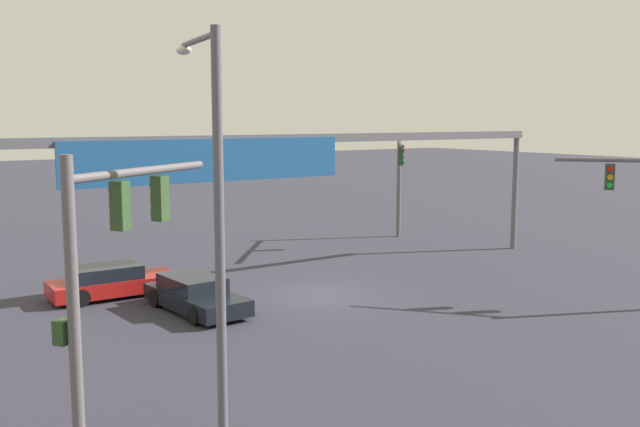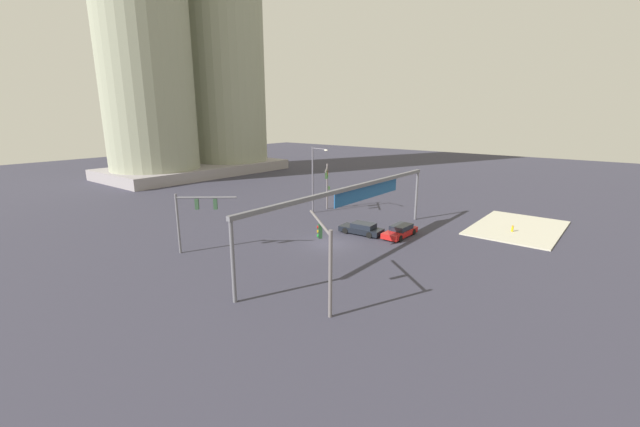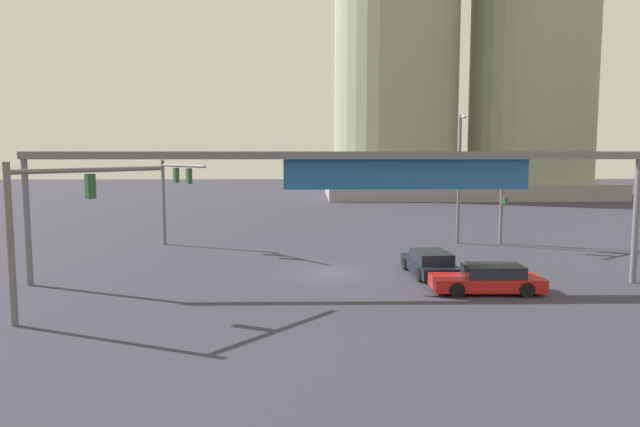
# 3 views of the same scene
# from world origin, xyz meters

# --- Properties ---
(ground_plane) EXTENTS (199.79, 199.79, 0.00)m
(ground_plane) POSITION_xyz_m (0.00, 0.00, 0.00)
(ground_plane) COLOR #323140
(sidewalk_corner) EXTENTS (12.71, 8.53, 0.15)m
(sidewalk_corner) POSITION_xyz_m (17.34, -13.15, 0.07)
(sidewalk_corner) COLOR #BBB6A1
(sidewalk_corner) RESTS_ON ground
(traffic_signal_near_corner) EXTENTS (3.60, 4.27, 5.50)m
(traffic_signal_near_corner) POSITION_xyz_m (-9.62, 7.89, 3.89)
(traffic_signal_near_corner) COLOR slate
(traffic_signal_near_corner) RESTS_ON ground
(traffic_signal_opposite_side) EXTENTS (4.02, 2.70, 6.03)m
(traffic_signal_opposite_side) POSITION_xyz_m (10.61, 8.42, 4.05)
(traffic_signal_opposite_side) COLOR slate
(traffic_signal_opposite_side) RESTS_ON ground
(traffic_signal_cross_street) EXTENTS (4.16, 5.03, 5.68)m
(traffic_signal_cross_street) POSITION_xyz_m (-10.45, -7.67, 3.92)
(traffic_signal_cross_street) COLOR #625D5E
(traffic_signal_cross_street) RESTS_ON ground
(streetlamp_curved_arm) EXTENTS (0.70, 2.83, 8.37)m
(streetlamp_curved_arm) POSITION_xyz_m (8.59, 8.86, 4.89)
(streetlamp_curved_arm) COLOR slate
(streetlamp_curved_arm) RESTS_ON ground
(overhead_sign_gantry) EXTENTS (27.96, 0.43, 6.03)m
(overhead_sign_gantry) POSITION_xyz_m (0.81, -2.50, 5.20)
(overhead_sign_gantry) COLOR slate
(overhead_sign_gantry) RESTS_ON ground
(highrise_twin_tower) EXTENTS (36.56, 18.34, 66.32)m
(highrise_twin_tower) POSITION_xyz_m (19.53, 49.88, 32.91)
(highrise_twin_tower) COLOR gray
(highrise_twin_tower) RESTS_ON ground
(sedan_car_approaching) EXTENTS (2.18, 4.70, 1.21)m
(sedan_car_approaching) POSITION_xyz_m (4.76, -0.74, 0.58)
(sedan_car_approaching) COLOR black
(sedan_car_approaching) RESTS_ON ground
(sedan_car_waiting_far) EXTENTS (4.71, 1.94, 1.21)m
(sedan_car_waiting_far) POSITION_xyz_m (6.52, -4.32, 0.58)
(sedan_car_waiting_far) COLOR red
(sedan_car_waiting_far) RESTS_ON ground
(fire_hydrant_on_curb) EXTENTS (0.33, 0.22, 0.71)m
(fire_hydrant_on_curb) POSITION_xyz_m (15.12, -13.11, 0.49)
(fire_hydrant_on_curb) COLOR gold
(fire_hydrant_on_curb) RESTS_ON sidewalk_corner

